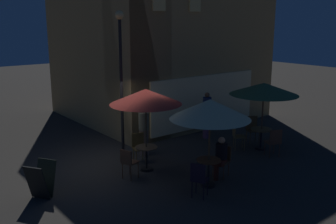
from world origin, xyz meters
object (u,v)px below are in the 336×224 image
(cafe_chair_2, at_px, (223,158))
(cafe_table_0, at_px, (147,154))
(patio_umbrella_2, at_px, (264,89))
(cafe_table_1, at_px, (209,168))
(street_lamp_near_corner, at_px, (121,65))
(cafe_chair_0, at_px, (139,145))
(cafe_chair_4, at_px, (252,127))
(menu_sandwich_board, at_px, (41,180))
(cafe_chair_3, at_px, (199,177))
(patron_seated_0, at_px, (220,155))
(cafe_chair_6, at_px, (274,140))
(cafe_chair_5, at_px, (237,134))
(patio_umbrella_0, at_px, (146,97))
(patron_standing_1, at_px, (207,115))
(patio_umbrella_1, at_px, (210,109))
(cafe_table_2, at_px, (261,134))
(cafe_chair_1, at_px, (128,161))
(patron_standing_2, at_px, (144,131))

(cafe_chair_2, bearing_deg, cafe_table_0, -67.49)
(patio_umbrella_2, bearing_deg, cafe_table_1, -163.06)
(street_lamp_near_corner, height_order, cafe_chair_0, street_lamp_near_corner)
(street_lamp_near_corner, height_order, cafe_chair_4, street_lamp_near_corner)
(menu_sandwich_board, xyz_separation_m, cafe_chair_0, (3.43, 0.65, 0.08))
(cafe_chair_3, distance_m, patron_seated_0, 1.54)
(cafe_table_0, relative_size, cafe_chair_6, 0.77)
(cafe_chair_5, bearing_deg, cafe_table_0, -149.65)
(street_lamp_near_corner, distance_m, cafe_chair_5, 4.68)
(patio_umbrella_0, xyz_separation_m, patron_standing_1, (3.74, 1.29, -1.36))
(cafe_chair_5, xyz_separation_m, cafe_chair_6, (0.35, -1.31, 0.03))
(street_lamp_near_corner, relative_size, patio_umbrella_1, 1.95)
(cafe_table_2, bearing_deg, cafe_chair_1, 172.76)
(patio_umbrella_2, distance_m, cafe_chair_6, 1.79)
(cafe_chair_4, distance_m, patron_standing_2, 4.20)
(menu_sandwich_board, relative_size, cafe_chair_1, 1.04)
(cafe_chair_1, height_order, patron_standing_2, patron_standing_2)
(cafe_chair_1, bearing_deg, cafe_chair_2, -49.39)
(cafe_table_1, distance_m, cafe_chair_4, 4.44)
(patio_umbrella_1, bearing_deg, street_lamp_near_corner, 97.17)
(cafe_chair_5, bearing_deg, patio_umbrella_0, -149.65)
(street_lamp_near_corner, bearing_deg, patron_seated_0, -71.38)
(cafe_table_0, height_order, cafe_chair_5, cafe_chair_5)
(cafe_table_1, distance_m, cafe_chair_3, 0.81)
(cafe_table_1, height_order, cafe_chair_3, cafe_chair_3)
(cafe_table_1, distance_m, patron_standing_2, 3.17)
(cafe_table_0, bearing_deg, cafe_chair_6, -22.97)
(cafe_chair_1, xyz_separation_m, patron_seated_0, (2.15, -1.53, 0.13))
(patio_umbrella_2, xyz_separation_m, cafe_chair_1, (-5.11, 0.65, -1.60))
(cafe_table_2, xyz_separation_m, patio_umbrella_0, (-4.31, 0.88, 1.73))
(cafe_table_0, height_order, cafe_chair_0, cafe_chair_0)
(cafe_table_1, height_order, patio_umbrella_0, patio_umbrella_0)
(cafe_chair_1, xyz_separation_m, cafe_chair_2, (2.29, -1.48, -0.01))
(cafe_table_0, xyz_separation_m, cafe_chair_2, (1.49, -1.72, 0.03))
(street_lamp_near_corner, height_order, cafe_table_2, street_lamp_near_corner)
(cafe_chair_0, height_order, cafe_chair_3, cafe_chair_3)
(cafe_chair_2, relative_size, cafe_chair_4, 0.92)
(patron_standing_1, bearing_deg, cafe_chair_2, 72.99)
(cafe_table_1, relative_size, cafe_chair_2, 0.85)
(patio_umbrella_2, distance_m, cafe_chair_1, 5.39)
(patio_umbrella_2, xyz_separation_m, cafe_chair_2, (-2.82, -0.84, -1.61))
(cafe_chair_1, bearing_deg, cafe_table_1, -66.84)
(street_lamp_near_corner, relative_size, patron_seated_0, 3.95)
(patio_umbrella_0, bearing_deg, patron_standing_1, 19.00)
(patio_umbrella_0, xyz_separation_m, patio_umbrella_2, (4.31, -0.88, -0.11))
(cafe_table_0, xyz_separation_m, cafe_chair_4, (4.70, -0.16, 0.06))
(cafe_chair_3, bearing_deg, cafe_table_2, -9.32)
(cafe_chair_3, distance_m, cafe_chair_5, 4.18)
(cafe_chair_4, bearing_deg, street_lamp_near_corner, -83.58)
(cafe_chair_2, bearing_deg, cafe_chair_6, 162.62)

